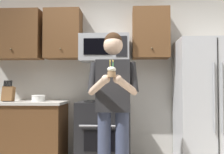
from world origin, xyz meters
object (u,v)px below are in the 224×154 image
(knife_block, at_px, (8,94))
(person, at_px, (113,100))
(bowl_large_white, at_px, (38,98))
(cupcake, at_px, (112,72))
(refrigerator, at_px, (209,104))
(microwave, at_px, (105,48))
(oven_range, at_px, (104,133))

(knife_block, bearing_deg, person, -27.80)
(bowl_large_white, bearing_deg, cupcake, -46.46)
(refrigerator, bearing_deg, knife_block, 179.81)
(bowl_large_white, height_order, cupcake, cupcake)
(refrigerator, bearing_deg, cupcake, -138.78)
(microwave, distance_m, person, 1.24)
(oven_range, xyz_separation_m, cupcake, (0.18, -1.20, 0.83))
(microwave, relative_size, cupcake, 4.26)
(microwave, height_order, knife_block, microwave)
(oven_range, bearing_deg, microwave, 89.98)
(refrigerator, bearing_deg, microwave, 173.97)
(microwave, relative_size, bowl_large_white, 3.68)
(knife_block, height_order, bowl_large_white, knife_block)
(refrigerator, xyz_separation_m, knife_block, (-2.92, 0.01, 0.14))
(microwave, bearing_deg, bowl_large_white, -174.19)
(knife_block, height_order, cupcake, cupcake)
(oven_range, distance_m, refrigerator, 1.56)
(knife_block, relative_size, bowl_large_white, 1.59)
(knife_block, bearing_deg, refrigerator, -0.19)
(oven_range, xyz_separation_m, knife_block, (-1.42, -0.03, 0.58))
(microwave, height_order, bowl_large_white, microwave)
(oven_range, distance_m, cupcake, 1.47)
(refrigerator, xyz_separation_m, person, (-1.32, -0.83, 0.10))
(refrigerator, xyz_separation_m, bowl_large_white, (-2.48, 0.06, 0.07))
(microwave, distance_m, refrigerator, 1.72)
(oven_range, distance_m, microwave, 1.26)
(refrigerator, height_order, cupcake, refrigerator)
(cupcake, bearing_deg, oven_range, 98.33)
(oven_range, distance_m, bowl_large_white, 1.11)
(microwave, relative_size, person, 0.42)
(knife_block, xyz_separation_m, bowl_large_white, (0.44, 0.05, -0.07))
(bowl_large_white, bearing_deg, person, -37.54)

